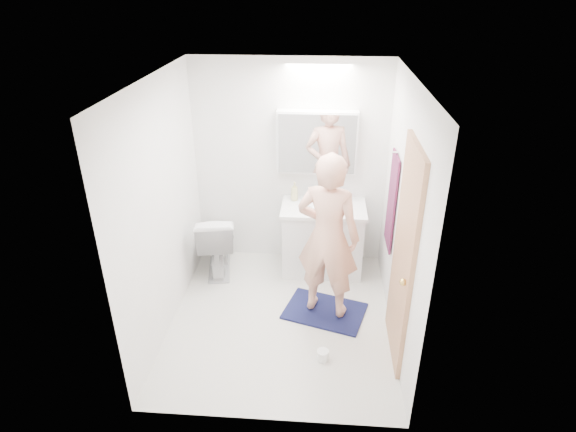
# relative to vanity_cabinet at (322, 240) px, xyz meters

# --- Properties ---
(floor) EXTENTS (2.50, 2.50, 0.00)m
(floor) POSITION_rel_vanity_cabinet_xyz_m (-0.40, -0.96, -0.39)
(floor) COLOR silver
(floor) RESTS_ON ground
(ceiling) EXTENTS (2.50, 2.50, 0.00)m
(ceiling) POSITION_rel_vanity_cabinet_xyz_m (-0.40, -0.96, 2.01)
(ceiling) COLOR white
(ceiling) RESTS_ON floor
(wall_back) EXTENTS (2.50, 0.00, 2.50)m
(wall_back) POSITION_rel_vanity_cabinet_xyz_m (-0.40, 0.29, 0.81)
(wall_back) COLOR white
(wall_back) RESTS_ON floor
(wall_front) EXTENTS (2.50, 0.00, 2.50)m
(wall_front) POSITION_rel_vanity_cabinet_xyz_m (-0.40, -2.21, 0.81)
(wall_front) COLOR white
(wall_front) RESTS_ON floor
(wall_left) EXTENTS (0.00, 2.50, 2.50)m
(wall_left) POSITION_rel_vanity_cabinet_xyz_m (-1.50, -0.96, 0.81)
(wall_left) COLOR white
(wall_left) RESTS_ON floor
(wall_right) EXTENTS (0.00, 2.50, 2.50)m
(wall_right) POSITION_rel_vanity_cabinet_xyz_m (0.70, -0.96, 0.81)
(wall_right) COLOR white
(wall_right) RESTS_ON floor
(vanity_cabinet) EXTENTS (0.90, 0.55, 0.78)m
(vanity_cabinet) POSITION_rel_vanity_cabinet_xyz_m (0.00, 0.00, 0.00)
(vanity_cabinet) COLOR silver
(vanity_cabinet) RESTS_ON floor
(countertop) EXTENTS (0.95, 0.58, 0.04)m
(countertop) POSITION_rel_vanity_cabinet_xyz_m (0.00, -0.00, 0.41)
(countertop) COLOR white
(countertop) RESTS_ON vanity_cabinet
(sink_basin) EXTENTS (0.36, 0.36, 0.03)m
(sink_basin) POSITION_rel_vanity_cabinet_xyz_m (0.00, 0.03, 0.45)
(sink_basin) COLOR white
(sink_basin) RESTS_ON countertop
(faucet) EXTENTS (0.02, 0.02, 0.16)m
(faucet) POSITION_rel_vanity_cabinet_xyz_m (0.00, 0.22, 0.51)
(faucet) COLOR silver
(faucet) RESTS_ON countertop
(medicine_cabinet) EXTENTS (0.88, 0.14, 0.70)m
(medicine_cabinet) POSITION_rel_vanity_cabinet_xyz_m (-0.10, 0.21, 1.11)
(medicine_cabinet) COLOR white
(medicine_cabinet) RESTS_ON wall_back
(mirror_panel) EXTENTS (0.84, 0.01, 0.66)m
(mirror_panel) POSITION_rel_vanity_cabinet_xyz_m (-0.10, 0.13, 1.11)
(mirror_panel) COLOR silver
(mirror_panel) RESTS_ON medicine_cabinet
(toilet) EXTENTS (0.55, 0.81, 0.76)m
(toilet) POSITION_rel_vanity_cabinet_xyz_m (-1.23, -0.11, -0.01)
(toilet) COLOR white
(toilet) RESTS_ON floor
(bath_rug) EXTENTS (0.93, 0.76, 0.02)m
(bath_rug) POSITION_rel_vanity_cabinet_xyz_m (0.04, -0.83, -0.38)
(bath_rug) COLOR #161644
(bath_rug) RESTS_ON floor
(person) EXTENTS (0.71, 0.57, 1.70)m
(person) POSITION_rel_vanity_cabinet_xyz_m (0.04, -0.83, 0.51)
(person) COLOR #E0A086
(person) RESTS_ON bath_rug
(door) EXTENTS (0.04, 0.80, 2.00)m
(door) POSITION_rel_vanity_cabinet_xyz_m (0.68, -1.31, 0.61)
(door) COLOR tan
(door) RESTS_ON wall_right
(door_knob) EXTENTS (0.06, 0.06, 0.06)m
(door_knob) POSITION_rel_vanity_cabinet_xyz_m (0.64, -1.61, 0.56)
(door_knob) COLOR gold
(door_knob) RESTS_ON door
(towel) EXTENTS (0.02, 0.42, 1.00)m
(towel) POSITION_rel_vanity_cabinet_xyz_m (0.68, -0.41, 0.71)
(towel) COLOR #111A38
(towel) RESTS_ON wall_right
(towel_hook) EXTENTS (0.07, 0.02, 0.02)m
(towel_hook) POSITION_rel_vanity_cabinet_xyz_m (0.67, -0.41, 1.23)
(towel_hook) COLOR silver
(towel_hook) RESTS_ON wall_right
(soap_bottle_a) EXTENTS (0.10, 0.11, 0.22)m
(soap_bottle_a) POSITION_rel_vanity_cabinet_xyz_m (-0.34, 0.15, 0.54)
(soap_bottle_a) COLOR #C7C280
(soap_bottle_a) RESTS_ON countertop
(soap_bottle_b) EXTENTS (0.10, 0.10, 0.16)m
(soap_bottle_b) POSITION_rel_vanity_cabinet_xyz_m (-0.15, 0.18, 0.51)
(soap_bottle_b) COLOR #5691B9
(soap_bottle_b) RESTS_ON countertop
(toothbrush_cup) EXTENTS (0.10, 0.10, 0.08)m
(toothbrush_cup) POSITION_rel_vanity_cabinet_xyz_m (0.18, 0.16, 0.47)
(toothbrush_cup) COLOR #4565D1
(toothbrush_cup) RESTS_ON countertop
(toilet_paper_roll) EXTENTS (0.11, 0.11, 0.10)m
(toilet_paper_roll) POSITION_rel_vanity_cabinet_xyz_m (0.03, -1.52, -0.34)
(toilet_paper_roll) COLOR white
(toilet_paper_roll) RESTS_ON floor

